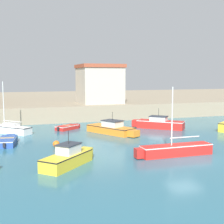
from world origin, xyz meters
TOP-DOWN VIEW (x-y plane):
  - ground_plane at (0.00, 0.00)m, footprint 200.00×200.00m
  - quay_seawall at (0.00, 39.22)m, footprint 120.00×40.00m
  - sailboat_red_1 at (-0.65, 0.34)m, footprint 6.29×1.27m
  - motorboat_red_3 at (3.87, 11.97)m, footprint 5.43×5.00m
  - motorboat_orange_4 at (-2.37, 10.62)m, footprint 4.37×6.22m
  - dinghy_blue_5 at (-12.91, 8.55)m, footprint 1.87×4.29m
  - motorboat_yellow_7 at (-8.94, 0.16)m, footprint 4.30×4.29m
  - dinghy_red_8 at (-6.39, 14.61)m, footprint 3.17×2.73m
  - sailboat_white_9 at (-12.98, 14.48)m, footprint 5.17×5.31m
  - mooring_buoy at (-8.95, 5.90)m, footprint 0.60×0.60m
  - harbor_shed_near_wharf at (0.00, 23.72)m, footprint 6.09×6.62m

SIDE VIEW (x-z plane):
  - ground_plane at x=0.00m, z-range 0.00..0.00m
  - dinghy_red_8 at x=-6.39m, z-range -0.01..0.53m
  - mooring_buoy at x=-8.95m, z-range 0.00..0.60m
  - dinghy_blue_5 at x=-12.91m, z-range -0.01..0.64m
  - sailboat_red_1 at x=-0.65m, z-range -2.18..3.10m
  - sailboat_white_9 at x=-12.98m, z-range -2.28..3.23m
  - motorboat_orange_4 at x=-2.37m, z-range -0.64..1.68m
  - motorboat_yellow_7 at x=-8.94m, z-range -0.65..1.78m
  - motorboat_red_3 at x=3.87m, z-range -0.61..1.74m
  - quay_seawall at x=0.00m, z-range 0.00..2.13m
  - harbor_shed_near_wharf at x=0.00m, z-range 2.15..7.76m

